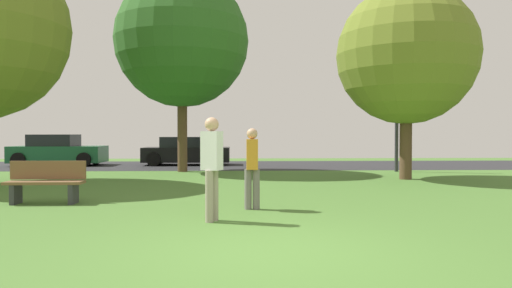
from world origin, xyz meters
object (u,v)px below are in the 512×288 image
oak_tree_center (182,41)px  street_lamp_post (397,114)px  person_bystander (252,165)px  parked_car_green (58,151)px  parked_car_black (186,152)px  park_bench (46,182)px  person_catcher (212,163)px  maple_tree_far (406,55)px

oak_tree_center → street_lamp_post: (8.37, -0.29, -2.84)m
person_bystander → parked_car_green: person_bystander is taller
parked_car_black → street_lamp_post: street_lamp_post is taller
park_bench → person_catcher: bearing=149.1°
park_bench → street_lamp_post: 13.09m
person_bystander → parked_car_green: size_ratio=0.39×
street_lamp_post → oak_tree_center: bearing=178.0°
parked_car_green → parked_car_black: parked_car_green is taller
oak_tree_center → parked_car_black: oak_tree_center is taller
parked_car_green → parked_car_black: 5.92m
parked_car_black → person_bystander: bearing=-78.1°
street_lamp_post → parked_car_green: bearing=164.5°
parked_car_black → park_bench: (-1.63, -12.07, -0.15)m
person_bystander → parked_car_green: 15.51m
person_catcher → person_bystander: person_catcher is taller
maple_tree_far → person_catcher: 9.69m
parked_car_black → street_lamp_post: (8.67, -4.20, 1.64)m
person_catcher → park_bench: bearing=177.1°
person_bystander → street_lamp_post: 10.72m
park_bench → street_lamp_post: street_lamp_post is taller
person_catcher → street_lamp_post: street_lamp_post is taller
maple_tree_far → parked_car_green: bearing=153.0°
park_bench → parked_car_green: bearing=-70.2°
parked_car_green → parked_car_black: (5.92, 0.16, -0.05)m
parked_car_green → street_lamp_post: (14.59, -4.04, 1.59)m
maple_tree_far → person_bystander: bearing=-131.7°
maple_tree_far → parked_car_black: maple_tree_far is taller
person_catcher → person_bystander: 1.43m
person_catcher → street_lamp_post: bearing=84.5°
person_catcher → parked_car_green: bearing=147.3°
maple_tree_far → person_catcher: size_ratio=3.57×
oak_tree_center → street_lamp_post: oak_tree_center is taller
maple_tree_far → person_bystander: size_ratio=3.95×
oak_tree_center → parked_car_green: bearing=148.9°
oak_tree_center → parked_car_black: 5.94m
oak_tree_center → park_bench: 9.59m
person_bystander → oak_tree_center: bearing=15.4°
person_bystander → park_bench: (-4.37, 0.95, -0.41)m
oak_tree_center → parked_car_black: bearing=94.4°
oak_tree_center → street_lamp_post: 8.84m
parked_car_green → parked_car_black: size_ratio=1.02×
person_bystander → street_lamp_post: bearing=-33.5°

